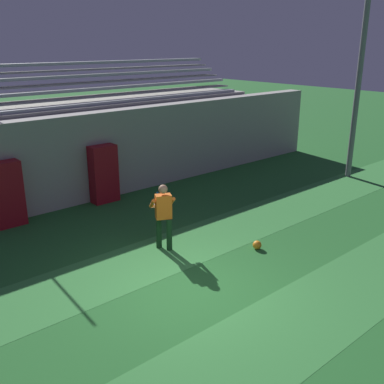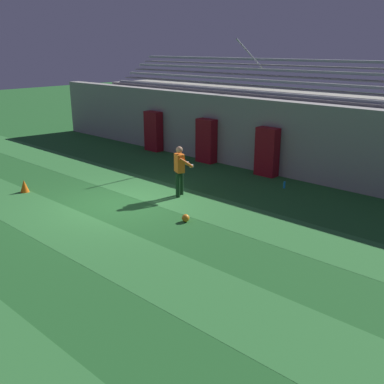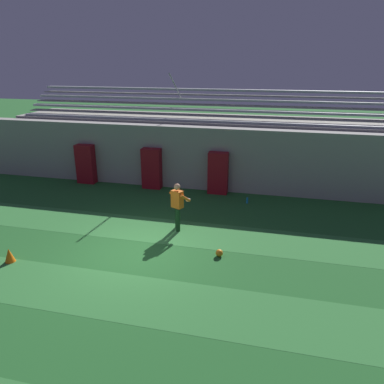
{
  "view_description": "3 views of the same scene",
  "coord_description": "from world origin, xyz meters",
  "px_view_note": "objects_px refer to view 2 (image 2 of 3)",
  "views": [
    {
      "loc": [
        -5.31,
        -6.18,
        4.89
      ],
      "look_at": [
        2.04,
        2.29,
        1.13
      ],
      "focal_mm": 42.0,
      "sensor_mm": 36.0,
      "label": 1
    },
    {
      "loc": [
        10.68,
        -8.12,
        4.74
      ],
      "look_at": [
        2.77,
        0.43,
        0.93
      ],
      "focal_mm": 42.0,
      "sensor_mm": 36.0,
      "label": 2
    },
    {
      "loc": [
        4.1,
        -9.43,
        5.57
      ],
      "look_at": [
        1.18,
        2.56,
        1.19
      ],
      "focal_mm": 35.0,
      "sensor_mm": 36.0,
      "label": 3
    }
  ],
  "objects_px": {
    "traffic_cone": "(24,186)",
    "goalkeeper": "(180,168)",
    "padding_pillar_gate_left": "(206,141)",
    "padding_pillar_gate_right": "(267,152)",
    "soccer_ball": "(186,218)",
    "water_bottle": "(284,185)",
    "padding_pillar_far_left": "(153,131)"
  },
  "relations": [
    {
      "from": "padding_pillar_far_left",
      "to": "traffic_cone",
      "type": "xyz_separation_m",
      "value": [
        1.47,
        -7.3,
        -0.71
      ]
    },
    {
      "from": "padding_pillar_gate_left",
      "to": "traffic_cone",
      "type": "xyz_separation_m",
      "value": [
        -1.81,
        -7.3,
        -0.71
      ]
    },
    {
      "from": "goalkeeper",
      "to": "soccer_ball",
      "type": "distance_m",
      "value": 2.46
    },
    {
      "from": "padding_pillar_gate_left",
      "to": "padding_pillar_gate_right",
      "type": "bearing_deg",
      "value": 0.0
    },
    {
      "from": "padding_pillar_gate_left",
      "to": "goalkeeper",
      "type": "relative_size",
      "value": 1.1
    },
    {
      "from": "padding_pillar_gate_left",
      "to": "soccer_ball",
      "type": "xyz_separation_m",
      "value": [
        4.07,
        -5.55,
        -0.81
      ]
    },
    {
      "from": "traffic_cone",
      "to": "water_bottle",
      "type": "distance_m",
      "value": 8.91
    },
    {
      "from": "padding_pillar_gate_left",
      "to": "traffic_cone",
      "type": "height_order",
      "value": "padding_pillar_gate_left"
    },
    {
      "from": "padding_pillar_far_left",
      "to": "goalkeeper",
      "type": "relative_size",
      "value": 1.1
    },
    {
      "from": "traffic_cone",
      "to": "goalkeeper",
      "type": "bearing_deg",
      "value": 38.4
    },
    {
      "from": "padding_pillar_gate_right",
      "to": "soccer_ball",
      "type": "bearing_deg",
      "value": -79.53
    },
    {
      "from": "padding_pillar_gate_right",
      "to": "padding_pillar_far_left",
      "type": "xyz_separation_m",
      "value": [
        -6.32,
        0.0,
        0.0
      ]
    },
    {
      "from": "soccer_ball",
      "to": "traffic_cone",
      "type": "height_order",
      "value": "traffic_cone"
    },
    {
      "from": "soccer_ball",
      "to": "traffic_cone",
      "type": "relative_size",
      "value": 0.52
    },
    {
      "from": "soccer_ball",
      "to": "traffic_cone",
      "type": "bearing_deg",
      "value": -163.4
    },
    {
      "from": "padding_pillar_gate_left",
      "to": "padding_pillar_far_left",
      "type": "xyz_separation_m",
      "value": [
        -3.28,
        0.0,
        0.0
      ]
    },
    {
      "from": "soccer_ball",
      "to": "water_bottle",
      "type": "bearing_deg",
      "value": 85.48
    },
    {
      "from": "padding_pillar_gate_left",
      "to": "water_bottle",
      "type": "height_order",
      "value": "padding_pillar_gate_left"
    },
    {
      "from": "goalkeeper",
      "to": "soccer_ball",
      "type": "xyz_separation_m",
      "value": [
        1.72,
        -1.54,
        -0.84
      ]
    },
    {
      "from": "padding_pillar_gate_right",
      "to": "goalkeeper",
      "type": "distance_m",
      "value": 4.06
    },
    {
      "from": "padding_pillar_gate_left",
      "to": "goalkeeper",
      "type": "height_order",
      "value": "padding_pillar_gate_left"
    },
    {
      "from": "padding_pillar_gate_left",
      "to": "water_bottle",
      "type": "bearing_deg",
      "value": -11.93
    },
    {
      "from": "goalkeeper",
      "to": "traffic_cone",
      "type": "relative_size",
      "value": 3.98
    },
    {
      "from": "padding_pillar_gate_left",
      "to": "padding_pillar_far_left",
      "type": "relative_size",
      "value": 1.0
    },
    {
      "from": "padding_pillar_gate_right",
      "to": "soccer_ball",
      "type": "height_order",
      "value": "padding_pillar_gate_right"
    },
    {
      "from": "goalkeeper",
      "to": "water_bottle",
      "type": "height_order",
      "value": "goalkeeper"
    },
    {
      "from": "padding_pillar_gate_left",
      "to": "padding_pillar_gate_right",
      "type": "relative_size",
      "value": 1.0
    },
    {
      "from": "padding_pillar_far_left",
      "to": "soccer_ball",
      "type": "bearing_deg",
      "value": -37.05
    },
    {
      "from": "padding_pillar_gate_right",
      "to": "traffic_cone",
      "type": "distance_m",
      "value": 8.79
    },
    {
      "from": "traffic_cone",
      "to": "padding_pillar_far_left",
      "type": "bearing_deg",
      "value": 101.42
    },
    {
      "from": "traffic_cone",
      "to": "water_bottle",
      "type": "relative_size",
      "value": 1.75
    },
    {
      "from": "padding_pillar_gate_right",
      "to": "soccer_ball",
      "type": "xyz_separation_m",
      "value": [
        1.02,
        -5.55,
        -0.81
      ]
    }
  ]
}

